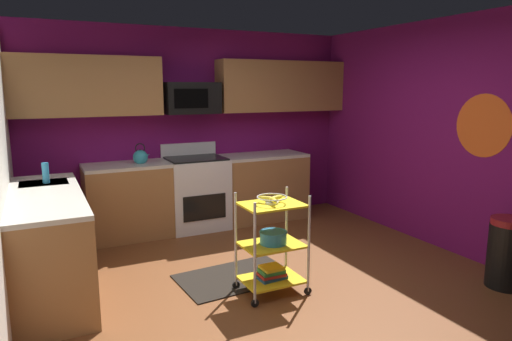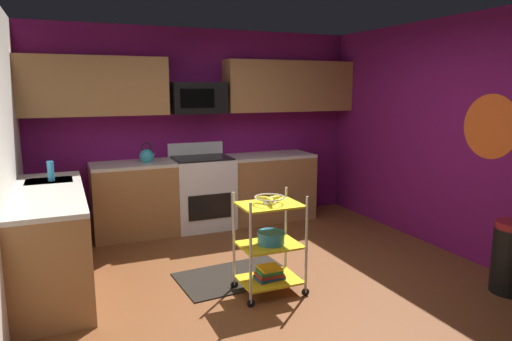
{
  "view_description": "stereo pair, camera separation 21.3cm",
  "coord_description": "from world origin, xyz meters",
  "px_view_note": "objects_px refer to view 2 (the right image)",
  "views": [
    {
      "loc": [
        -1.94,
        -3.47,
        1.84
      ],
      "look_at": [
        -0.06,
        0.39,
        1.05
      ],
      "focal_mm": 31.86,
      "sensor_mm": 36.0,
      "label": 1
    },
    {
      "loc": [
        -1.75,
        -3.55,
        1.84
      ],
      "look_at": [
        -0.06,
        0.39,
        1.05
      ],
      "focal_mm": 31.86,
      "sensor_mm": 36.0,
      "label": 2
    }
  ],
  "objects_px": {
    "oven_range": "(202,192)",
    "mixing_bowl_large": "(271,237)",
    "microwave": "(198,98)",
    "rolling_cart": "(269,245)",
    "fruit_bowl": "(270,199)",
    "kettle": "(147,156)",
    "dish_soap_bottle": "(51,171)",
    "trash_can": "(512,258)",
    "book_stack": "(269,273)"
  },
  "relations": [
    {
      "from": "oven_range",
      "to": "mixing_bowl_large",
      "type": "bearing_deg",
      "value": -90.14
    },
    {
      "from": "microwave",
      "to": "rolling_cart",
      "type": "relative_size",
      "value": 0.77
    },
    {
      "from": "microwave",
      "to": "mixing_bowl_large",
      "type": "distance_m",
      "value": 2.55
    },
    {
      "from": "microwave",
      "to": "rolling_cart",
      "type": "xyz_separation_m",
      "value": [
        -0.02,
        -2.26,
        -1.25
      ]
    },
    {
      "from": "mixing_bowl_large",
      "to": "microwave",
      "type": "bearing_deg",
      "value": 89.88
    },
    {
      "from": "fruit_bowl",
      "to": "kettle",
      "type": "relative_size",
      "value": 1.03
    },
    {
      "from": "dish_soap_bottle",
      "to": "kettle",
      "type": "bearing_deg",
      "value": 36.04
    },
    {
      "from": "microwave",
      "to": "fruit_bowl",
      "type": "height_order",
      "value": "microwave"
    },
    {
      "from": "microwave",
      "to": "kettle",
      "type": "xyz_separation_m",
      "value": [
        -0.7,
        -0.11,
        -0.7
      ]
    },
    {
      "from": "fruit_bowl",
      "to": "oven_range",
      "type": "bearing_deg",
      "value": 89.45
    },
    {
      "from": "fruit_bowl",
      "to": "mixing_bowl_large",
      "type": "xyz_separation_m",
      "value": [
        0.02,
        0.0,
        -0.36
      ]
    },
    {
      "from": "rolling_cart",
      "to": "kettle",
      "type": "distance_m",
      "value": 2.32
    },
    {
      "from": "mixing_bowl_large",
      "to": "trash_can",
      "type": "bearing_deg",
      "value": -23.33
    },
    {
      "from": "trash_can",
      "to": "fruit_bowl",
      "type": "bearing_deg",
      "value": 156.83
    },
    {
      "from": "microwave",
      "to": "dish_soap_bottle",
      "type": "distance_m",
      "value": 2.11
    },
    {
      "from": "kettle",
      "to": "dish_soap_bottle",
      "type": "height_order",
      "value": "kettle"
    },
    {
      "from": "microwave",
      "to": "fruit_bowl",
      "type": "relative_size",
      "value": 2.57
    },
    {
      "from": "oven_range",
      "to": "rolling_cart",
      "type": "distance_m",
      "value": 2.15
    },
    {
      "from": "fruit_bowl",
      "to": "kettle",
      "type": "distance_m",
      "value": 2.26
    },
    {
      "from": "fruit_bowl",
      "to": "kettle",
      "type": "xyz_separation_m",
      "value": [
        -0.68,
        2.15,
        0.12
      ]
    },
    {
      "from": "mixing_bowl_large",
      "to": "trash_can",
      "type": "xyz_separation_m",
      "value": [
        2.0,
        -0.86,
        -0.19
      ]
    },
    {
      "from": "mixing_bowl_large",
      "to": "fruit_bowl",
      "type": "bearing_deg",
      "value": 180.0
    },
    {
      "from": "oven_range",
      "to": "book_stack",
      "type": "bearing_deg",
      "value": -90.55
    },
    {
      "from": "kettle",
      "to": "trash_can",
      "type": "bearing_deg",
      "value": -48.16
    },
    {
      "from": "oven_range",
      "to": "fruit_bowl",
      "type": "xyz_separation_m",
      "value": [
        -0.02,
        -2.15,
        0.4
      ]
    },
    {
      "from": "oven_range",
      "to": "rolling_cart",
      "type": "bearing_deg",
      "value": -90.55
    },
    {
      "from": "kettle",
      "to": "rolling_cart",
      "type": "bearing_deg",
      "value": -72.37
    },
    {
      "from": "kettle",
      "to": "trash_can",
      "type": "height_order",
      "value": "kettle"
    },
    {
      "from": "dish_soap_bottle",
      "to": "trash_can",
      "type": "bearing_deg",
      "value": -30.48
    },
    {
      "from": "mixing_bowl_large",
      "to": "kettle",
      "type": "xyz_separation_m",
      "value": [
        -0.7,
        2.15,
        0.48
      ]
    },
    {
      "from": "microwave",
      "to": "mixing_bowl_large",
      "type": "xyz_separation_m",
      "value": [
        -0.0,
        -2.26,
        -1.18
      ]
    },
    {
      "from": "oven_range",
      "to": "kettle",
      "type": "xyz_separation_m",
      "value": [
        -0.7,
        -0.0,
        0.52
      ]
    },
    {
      "from": "rolling_cart",
      "to": "mixing_bowl_large",
      "type": "bearing_deg",
      "value": 0.0
    },
    {
      "from": "trash_can",
      "to": "microwave",
      "type": "bearing_deg",
      "value": 122.57
    },
    {
      "from": "oven_range",
      "to": "kettle",
      "type": "relative_size",
      "value": 4.17
    },
    {
      "from": "oven_range",
      "to": "kettle",
      "type": "bearing_deg",
      "value": -179.69
    },
    {
      "from": "oven_range",
      "to": "kettle",
      "type": "height_order",
      "value": "kettle"
    },
    {
      "from": "oven_range",
      "to": "trash_can",
      "type": "relative_size",
      "value": 1.67
    },
    {
      "from": "rolling_cart",
      "to": "mixing_bowl_large",
      "type": "xyz_separation_m",
      "value": [
        0.02,
        0.0,
        0.07
      ]
    },
    {
      "from": "oven_range",
      "to": "microwave",
      "type": "xyz_separation_m",
      "value": [
        -0.0,
        0.1,
        1.22
      ]
    },
    {
      "from": "kettle",
      "to": "book_stack",
      "type": "bearing_deg",
      "value": -72.37
    },
    {
      "from": "rolling_cart",
      "to": "trash_can",
      "type": "height_order",
      "value": "rolling_cart"
    },
    {
      "from": "book_stack",
      "to": "dish_soap_bottle",
      "type": "relative_size",
      "value": 1.33
    },
    {
      "from": "fruit_bowl",
      "to": "trash_can",
      "type": "bearing_deg",
      "value": -23.17
    },
    {
      "from": "mixing_bowl_large",
      "to": "book_stack",
      "type": "xyz_separation_m",
      "value": [
        -0.02,
        -0.0,
        -0.34
      ]
    },
    {
      "from": "oven_range",
      "to": "rolling_cart",
      "type": "height_order",
      "value": "oven_range"
    },
    {
      "from": "trash_can",
      "to": "mixing_bowl_large",
      "type": "bearing_deg",
      "value": 156.67
    },
    {
      "from": "fruit_bowl",
      "to": "trash_can",
      "type": "xyz_separation_m",
      "value": [
        2.01,
        -0.86,
        -0.55
      ]
    },
    {
      "from": "microwave",
      "to": "oven_range",
      "type": "bearing_deg",
      "value": -89.74
    },
    {
      "from": "oven_range",
      "to": "rolling_cart",
      "type": "relative_size",
      "value": 1.2
    }
  ]
}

